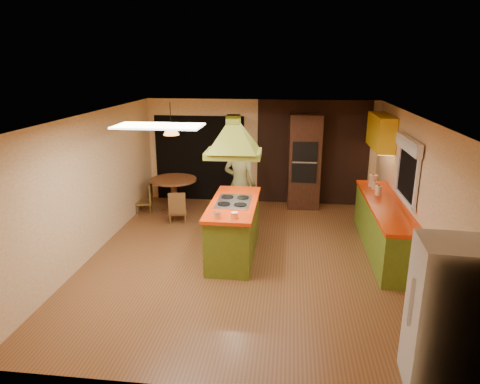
# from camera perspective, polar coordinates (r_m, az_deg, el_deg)

# --- Properties ---
(ground) EXTENTS (6.50, 6.50, 0.00)m
(ground) POSITION_cam_1_polar(r_m,az_deg,el_deg) (7.71, 0.84, -8.66)
(ground) COLOR brown
(ground) RESTS_ON ground
(room_walls) EXTENTS (5.50, 6.50, 6.50)m
(room_walls) POSITION_cam_1_polar(r_m,az_deg,el_deg) (7.26, 0.88, 0.28)
(room_walls) COLOR beige
(room_walls) RESTS_ON ground
(ceiling_plane) EXTENTS (6.50, 6.50, 0.00)m
(ceiling_plane) POSITION_cam_1_polar(r_m,az_deg,el_deg) (7.01, 0.92, 10.13)
(ceiling_plane) COLOR silver
(ceiling_plane) RESTS_ON room_walls
(brick_panel) EXTENTS (2.64, 0.03, 2.50)m
(brick_panel) POSITION_cam_1_polar(r_m,az_deg,el_deg) (10.37, 9.66, 5.11)
(brick_panel) COLOR #381E14
(brick_panel) RESTS_ON ground
(nook_opening) EXTENTS (2.20, 0.03, 2.10)m
(nook_opening) POSITION_cam_1_polar(r_m,az_deg,el_deg) (10.63, -5.40, 4.46)
(nook_opening) COLOR black
(nook_opening) RESTS_ON ground
(right_counter) EXTENTS (0.62, 3.05, 0.92)m
(right_counter) POSITION_cam_1_polar(r_m,az_deg,el_deg) (8.23, 18.58, -4.38)
(right_counter) COLOR olive
(right_counter) RESTS_ON ground
(upper_cabinets) EXTENTS (0.34, 1.40, 0.70)m
(upper_cabinets) POSITION_cam_1_polar(r_m,az_deg,el_deg) (9.41, 18.27, 7.65)
(upper_cabinets) COLOR yellow
(upper_cabinets) RESTS_ON room_walls
(window_right) EXTENTS (0.12, 1.35, 1.06)m
(window_right) POSITION_cam_1_polar(r_m,az_deg,el_deg) (7.74, 21.55, 4.13)
(window_right) COLOR black
(window_right) RESTS_ON room_walls
(fluor_panel) EXTENTS (1.20, 0.60, 0.03)m
(fluor_panel) POSITION_cam_1_polar(r_m,az_deg,el_deg) (6.06, -10.80, 8.63)
(fluor_panel) COLOR white
(fluor_panel) RESTS_ON ceiling_plane
(kitchen_island) EXTENTS (0.80, 2.00, 1.01)m
(kitchen_island) POSITION_cam_1_polar(r_m,az_deg,el_deg) (7.62, -0.84, -4.85)
(kitchen_island) COLOR olive
(kitchen_island) RESTS_ON ground
(range_hood) EXTENTS (0.94, 0.69, 0.78)m
(range_hood) POSITION_cam_1_polar(r_m,az_deg,el_deg) (7.16, -0.90, 8.29)
(range_hood) COLOR olive
(range_hood) RESTS_ON ceiling_plane
(man) EXTENTS (0.78, 0.62, 1.88)m
(man) POSITION_cam_1_polar(r_m,az_deg,el_deg) (8.75, -0.01, 1.07)
(man) COLOR brown
(man) RESTS_ON ground
(refrigerator) EXTENTS (0.72, 0.68, 1.66)m
(refrigerator) POSITION_cam_1_polar(r_m,az_deg,el_deg) (5.02, 25.73, -14.78)
(refrigerator) COLOR silver
(refrigerator) RESTS_ON ground
(wall_oven) EXTENTS (0.76, 0.64, 2.20)m
(wall_oven) POSITION_cam_1_polar(r_m,az_deg,el_deg) (10.12, 8.55, 4.01)
(wall_oven) COLOR #432315
(wall_oven) RESTS_ON ground
(dining_table) EXTENTS (1.05, 1.05, 0.78)m
(dining_table) POSITION_cam_1_polar(r_m,az_deg,el_deg) (9.94, -8.81, 0.48)
(dining_table) COLOR brown
(dining_table) RESTS_ON ground
(chair_left) EXTENTS (0.44, 0.44, 0.68)m
(chair_left) POSITION_cam_1_polar(r_m,az_deg,el_deg) (10.12, -12.72, -0.70)
(chair_left) COLOR brown
(chair_left) RESTS_ON ground
(chair_near) EXTENTS (0.45, 0.45, 0.70)m
(chair_near) POSITION_cam_1_polar(r_m,az_deg,el_deg) (9.34, -8.32, -1.88)
(chair_near) COLOR brown
(chair_near) RESTS_ON ground
(pendant_lamp) EXTENTS (0.42, 0.42, 0.22)m
(pendant_lamp) POSITION_cam_1_polar(r_m,az_deg,el_deg) (9.65, -9.16, 8.19)
(pendant_lamp) COLOR #FF9E3F
(pendant_lamp) RESTS_ON ceiling_plane
(canister_large) EXTENTS (0.20, 0.20, 0.24)m
(canister_large) POSITION_cam_1_polar(r_m,az_deg,el_deg) (9.05, 17.32, 1.47)
(canister_large) COLOR beige
(canister_large) RESTS_ON right_counter
(canister_medium) EXTENTS (0.15, 0.15, 0.17)m
(canister_medium) POSITION_cam_1_polar(r_m,az_deg,el_deg) (8.49, 17.99, 0.20)
(canister_medium) COLOR beige
(canister_medium) RESTS_ON right_counter
(canister_small) EXTENTS (0.16, 0.16, 0.16)m
(canister_small) POSITION_cam_1_polar(r_m,az_deg,el_deg) (8.85, 17.53, 0.85)
(canister_small) COLOR beige
(canister_small) RESTS_ON right_counter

